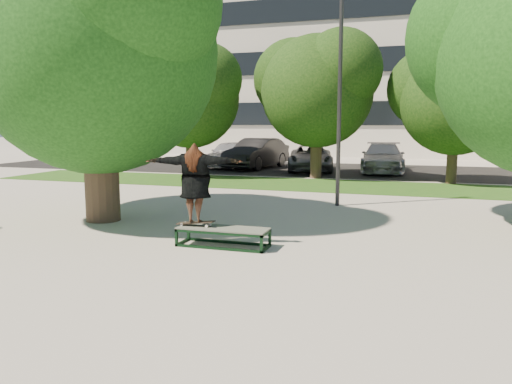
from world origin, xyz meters
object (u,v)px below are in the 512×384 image
(grind_box, at_px, (223,237))
(car_silver_b, at_px, (383,158))
(lamppost, at_px, (340,96))
(car_silver_a, at_px, (230,154))
(tree_left, at_px, (95,38))
(car_dark, at_px, (257,153))
(car_grey, at_px, (311,158))

(grind_box, relative_size, car_silver_b, 0.37)
(lamppost, height_order, car_silver_a, lamppost)
(grind_box, xyz_separation_m, car_silver_b, (2.02, 16.04, 0.52))
(tree_left, height_order, car_silver_a, tree_left)
(tree_left, xyz_separation_m, car_dark, (-0.55, 14.47, -3.64))
(car_dark, bearing_deg, car_silver_b, 9.13)
(lamppost, xyz_separation_m, car_dark, (-5.84, 10.57, -2.36))
(car_dark, bearing_deg, car_silver_a, -171.43)
(tree_left, relative_size, lamppost, 1.16)
(lamppost, relative_size, car_dark, 1.28)
(car_silver_a, bearing_deg, lamppost, -51.38)
(tree_left, height_order, lamppost, tree_left)
(tree_left, distance_m, car_dark, 14.93)
(car_silver_a, height_order, car_silver_b, car_silver_a)
(grind_box, height_order, car_silver_a, car_silver_a)
(car_silver_a, bearing_deg, car_dark, 2.73)
(tree_left, xyz_separation_m, grind_box, (3.89, -1.63, -4.23))
(lamppost, relative_size, car_grey, 1.33)
(tree_left, relative_size, car_silver_a, 1.69)
(grind_box, bearing_deg, car_silver_b, 82.80)
(car_dark, relative_size, car_silver_b, 0.98)
(tree_left, bearing_deg, car_silver_b, 67.69)
(car_dark, distance_m, car_grey, 3.01)
(tree_left, height_order, grind_box, tree_left)
(lamppost, bearing_deg, car_grey, 105.85)
(car_silver_a, xyz_separation_m, car_silver_b, (7.97, -0.09, -0.01))
(grind_box, bearing_deg, car_dark, 105.42)
(grind_box, bearing_deg, car_silver_a, 110.25)
(car_grey, bearing_deg, car_dark, 160.12)
(tree_left, bearing_deg, car_dark, 92.19)
(tree_left, relative_size, car_silver_b, 1.46)
(grind_box, bearing_deg, lamppost, 75.76)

